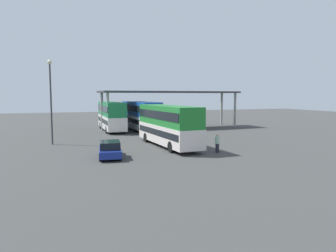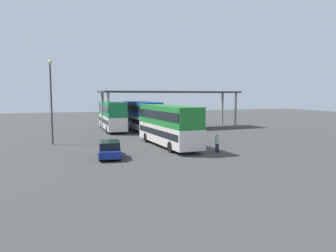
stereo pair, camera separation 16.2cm
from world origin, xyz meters
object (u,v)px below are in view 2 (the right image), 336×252
(lamppost_tall, at_px, (51,92))
(double_decker_near_canopy, at_px, (112,115))
(parked_hatchback, at_px, (110,149))
(double_decker_mid_row, at_px, (141,115))
(pedestrian_waiting, at_px, (217,143))
(double_decker_main, at_px, (168,124))

(lamppost_tall, bearing_deg, double_decker_near_canopy, 54.20)
(parked_hatchback, height_order, double_decker_mid_row, double_decker_mid_row)
(lamppost_tall, distance_m, pedestrian_waiting, 17.38)
(double_decker_near_canopy, relative_size, double_decker_mid_row, 0.97)
(pedestrian_waiting, bearing_deg, lamppost_tall, -36.34)
(parked_hatchback, relative_size, lamppost_tall, 0.49)
(double_decker_main, height_order, parked_hatchback, double_decker_main)
(double_decker_mid_row, bearing_deg, double_decker_near_canopy, 59.36)
(double_decker_near_canopy, relative_size, lamppost_tall, 1.26)
(double_decker_mid_row, distance_m, pedestrian_waiting, 18.69)
(pedestrian_waiting, bearing_deg, parked_hatchback, -6.31)
(double_decker_mid_row, bearing_deg, lamppost_tall, 123.84)
(double_decker_main, bearing_deg, pedestrian_waiting, -151.57)
(double_decker_main, bearing_deg, parked_hatchback, 118.13)
(double_decker_main, height_order, double_decker_near_canopy, double_decker_near_canopy)
(double_decker_main, xyz_separation_m, lamppost_tall, (-10.80, 4.93, 3.11))
(parked_hatchback, xyz_separation_m, double_decker_mid_row, (7.14, 17.70, 1.59))
(double_decker_near_canopy, bearing_deg, double_decker_main, -168.66)
(double_decker_main, distance_m, double_decker_near_canopy, 16.03)
(parked_hatchback, distance_m, lamppost_tall, 10.93)
(double_decker_near_canopy, relative_size, pedestrian_waiting, 6.62)
(double_decker_main, bearing_deg, double_decker_mid_row, -6.84)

